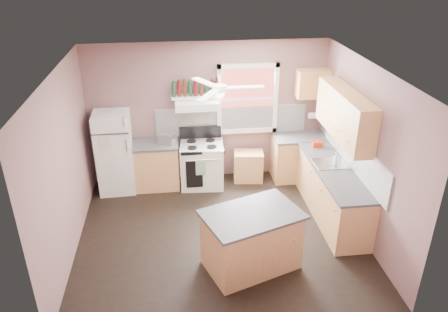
{
  "coord_description": "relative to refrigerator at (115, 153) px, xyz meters",
  "views": [
    {
      "loc": [
        -0.64,
        -5.8,
        4.26
      ],
      "look_at": [
        0.1,
        0.3,
        1.25
      ],
      "focal_mm": 35.0,
      "sensor_mm": 36.0,
      "label": 1
    }
  ],
  "objects": [
    {
      "name": "refrigerator",
      "position": [
        0.0,
        0.0,
        0.0
      ],
      "size": [
        0.68,
        0.66,
        1.54
      ],
      "primitive_type": "cube",
      "rotation": [
        0.0,
        0.0,
        0.04
      ],
      "color": "white",
      "rests_on": "floor"
    },
    {
      "name": "island",
      "position": [
        2.13,
        -2.49,
        -0.34
      ],
      "size": [
        1.45,
        1.18,
        0.86
      ],
      "primitive_type": "cube",
      "rotation": [
        0.0,
        0.0,
        0.35
      ],
      "color": "#C27F50",
      "rests_on": "floor"
    },
    {
      "name": "base_cabinet_right",
      "position": [
        3.72,
        -1.36,
        -0.34
      ],
      "size": [
        0.6,
        2.2,
        0.86
      ],
      "primitive_type": "cube",
      "color": "#C27F50",
      "rests_on": "floor"
    },
    {
      "name": "ceiling_fan_hub",
      "position": [
        1.77,
        -1.66,
        1.68
      ],
      "size": [
        0.2,
        0.2,
        0.08
      ],
      "primitive_type": "cylinder",
      "color": "white",
      "rests_on": "ceiling"
    },
    {
      "name": "paper_towel",
      "position": [
        3.84,
        0.2,
        0.48
      ],
      "size": [
        0.26,
        0.12,
        0.12
      ],
      "primitive_type": "cylinder",
      "rotation": [
        0.0,
        1.57,
        0.0
      ],
      "color": "white",
      "rests_on": "wall_back"
    },
    {
      "name": "base_cabinet_left",
      "position": [
        0.71,
        0.04,
        -0.34
      ],
      "size": [
        0.9,
        0.6,
        0.86
      ],
      "primitive_type": "cube",
      "color": "#C27F50",
      "rests_on": "floor"
    },
    {
      "name": "soap_bottle",
      "position": [
        3.78,
        -1.21,
        0.24
      ],
      "size": [
        0.12,
        0.12,
        0.22
      ],
      "primitive_type": "imported",
      "rotation": [
        0.0,
        0.0,
        3.93
      ],
      "color": "silver",
      "rests_on": "counter_right"
    },
    {
      "name": "wall_right",
      "position": [
        4.05,
        -1.66,
        0.58
      ],
      "size": [
        0.05,
        4.0,
        2.7
      ],
      "primitive_type": "cube",
      "color": "#755454",
      "rests_on": "ground"
    },
    {
      "name": "red_caddy",
      "position": [
        3.7,
        -0.46,
        0.18
      ],
      "size": [
        0.19,
        0.13,
        0.1
      ],
      "primitive_type": "cube",
      "rotation": [
        0.0,
        0.0,
        -0.05
      ],
      "color": "#B62A0F",
      "rests_on": "counter_right"
    },
    {
      "name": "window_view",
      "position": [
        2.52,
        0.32,
        0.83
      ],
      "size": [
        1.0,
        0.02,
        1.2
      ],
      "primitive_type": "cube",
      "color": "maroon",
      "rests_on": "wall_back"
    },
    {
      "name": "base_cabinet_corner",
      "position": [
        3.52,
        0.04,
        -0.34
      ],
      "size": [
        1.0,
        0.6,
        0.86
      ],
      "primitive_type": "cube",
      "color": "#C27F50",
      "rests_on": "floor"
    },
    {
      "name": "stove",
      "position": [
        1.61,
        -0.03,
        -0.34
      ],
      "size": [
        0.84,
        0.7,
        0.86
      ],
      "primitive_type": "cube",
      "rotation": [
        0.0,
        0.0,
        -0.07
      ],
      "color": "white",
      "rests_on": "floor"
    },
    {
      "name": "bottle_shelf",
      "position": [
        1.54,
        0.21,
        0.95
      ],
      "size": [
        0.9,
        0.26,
        0.03
      ],
      "primitive_type": "cube",
      "color": "white",
      "rests_on": "range_hood"
    },
    {
      "name": "counter_left",
      "position": [
        0.71,
        0.04,
        0.11
      ],
      "size": [
        0.92,
        0.62,
        0.04
      ],
      "primitive_type": "cube",
      "color": "#414143",
      "rests_on": "base_cabinet_left"
    },
    {
      "name": "toaster",
      "position": [
        0.96,
        0.0,
        0.22
      ],
      "size": [
        0.32,
        0.26,
        0.18
      ],
      "primitive_type": "cube",
      "rotation": [
        0.0,
        0.0,
        -0.41
      ],
      "color": "silver",
      "rests_on": "counter_left"
    },
    {
      "name": "wall_left",
      "position": [
        -0.5,
        -1.66,
        0.58
      ],
      "size": [
        0.05,
        4.0,
        2.7
      ],
      "primitive_type": "cube",
      "color": "#755454",
      "rests_on": "ground"
    },
    {
      "name": "upper_cabinet_right",
      "position": [
        3.85,
        -1.16,
        1.01
      ],
      "size": [
        0.33,
        1.8,
        0.76
      ],
      "primitive_type": "cube",
      "color": "#C27F50",
      "rests_on": "wall_right"
    },
    {
      "name": "window_frame",
      "position": [
        2.52,
        0.3,
        0.83
      ],
      "size": [
        1.16,
        0.07,
        1.36
      ],
      "primitive_type": "cube",
      "color": "white",
      "rests_on": "wall_back"
    },
    {
      "name": "wine_bottles",
      "position": [
        1.55,
        0.21,
        1.11
      ],
      "size": [
        0.86,
        0.06,
        0.31
      ],
      "color": "#143819",
      "rests_on": "bottle_shelf"
    },
    {
      "name": "counter_right",
      "position": [
        3.71,
        -1.36,
        0.11
      ],
      "size": [
        0.62,
        2.22,
        0.04
      ],
      "primitive_type": "cube",
      "color": "#414143",
      "rests_on": "base_cabinet_right"
    },
    {
      "name": "counter_corner",
      "position": [
        3.52,
        0.04,
        0.11
      ],
      "size": [
        1.02,
        0.62,
        0.04
      ],
      "primitive_type": "cube",
      "color": "#414143",
      "rests_on": "base_cabinet_corner"
    },
    {
      "name": "sink",
      "position": [
        3.71,
        -1.16,
        0.13
      ],
      "size": [
        0.55,
        0.45,
        0.03
      ],
      "primitive_type": "cube",
      "color": "silver",
      "rests_on": "counter_right"
    },
    {
      "name": "island_top",
      "position": [
        2.13,
        -2.49,
        0.11
      ],
      "size": [
        1.54,
        1.27,
        0.04
      ],
      "primitive_type": "cube",
      "rotation": [
        0.0,
        0.0,
        0.35
      ],
      "color": "#414143",
      "rests_on": "island"
    },
    {
      "name": "faucet",
      "position": [
        3.87,
        -1.16,
        0.2
      ],
      "size": [
        0.03,
        0.03,
        0.14
      ],
      "primitive_type": "cylinder",
      "color": "silver",
      "rests_on": "sink"
    },
    {
      "name": "ceiling",
      "position": [
        1.77,
        -1.66,
        1.93
      ],
      "size": [
        4.5,
        4.5,
        0.0
      ],
      "primitive_type": "plane",
      "color": "white",
      "rests_on": "ground"
    },
    {
      "name": "range_hood",
      "position": [
        1.54,
        0.09,
        0.85
      ],
      "size": [
        0.78,
        0.5,
        0.14
      ],
      "primitive_type": "cube",
      "color": "white",
      "rests_on": "wall_back"
    },
    {
      "name": "backsplash_right",
      "position": [
        4.01,
        -1.36,
        0.41
      ],
      "size": [
        0.03,
        2.6,
        0.55
      ],
      "primitive_type": "cube",
      "color": "white",
      "rests_on": "wall_right"
    },
    {
      "name": "wall_back",
      "position": [
        1.77,
        0.36,
        0.58
      ],
      "size": [
        4.5,
        0.05,
        2.7
      ],
      "primitive_type": "cube",
      "color": "#755454",
      "rests_on": "ground"
    },
    {
      "name": "backsplash_back",
      "position": [
        2.22,
        0.33,
        0.41
      ],
      "size": [
        2.9,
        0.03,
        0.55
      ],
      "primitive_type": "cube",
      "color": "white",
      "rests_on": "wall_back"
    },
    {
      "name": "floor",
      "position": [
        1.77,
        -1.66,
        -0.77
      ],
      "size": [
        4.5,
        4.5,
        0.0
      ],
      "primitive_type": "plane",
      "color": "black",
      "rests_on": "ground"
    },
    {
      "name": "cart",
      "position": [
        2.53,
        0.05,
        -0.49
      ],
      "size": [
        0.6,
        0.44,
        0.56
      ],
      "primitive_type": "cube",
      "rotation": [
        0.0,
        0.0,
        -0.12
      ],
      "color": "#C27F50",
      "rests_on": "floor"
    },
    {
      "name": "upper_cabinet_corner",
      "position": [
        3.72,
        0.17,
        1.13
      ],
      "size": [
        0.6,
        0.33,
        0.52
      ],
      "primitive_type": "cube",
      "color": "#C27F50",
      "rests_on": "wall_back"
    }
  ]
}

